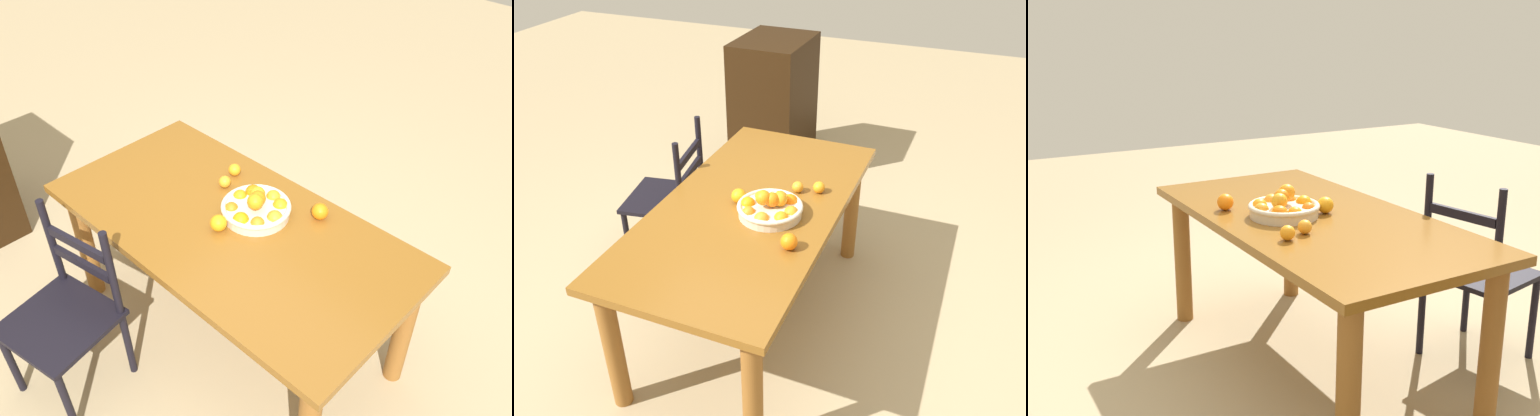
{
  "view_description": "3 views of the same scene",
  "coord_description": "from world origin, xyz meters",
  "views": [
    {
      "loc": [
        -1.42,
        1.31,
        2.42
      ],
      "look_at": [
        -0.05,
        -0.13,
        0.8
      ],
      "focal_mm": 38.7,
      "sensor_mm": 36.0,
      "label": 1
    },
    {
      "loc": [
        -2.17,
        -1.0,
        2.25
      ],
      "look_at": [
        -0.05,
        -0.13,
        0.8
      ],
      "focal_mm": 38.6,
      "sensor_mm": 36.0,
      "label": 2
    },
    {
      "loc": [
        2.37,
        -1.52,
        1.6
      ],
      "look_at": [
        -0.05,
        -0.13,
        0.8
      ],
      "focal_mm": 44.68,
      "sensor_mm": 36.0,
      "label": 3
    }
  ],
  "objects": [
    {
      "name": "fruit_bowl",
      "position": [
        -0.05,
        -0.13,
        0.81
      ],
      "size": [
        0.33,
        0.33,
        0.14
      ],
      "color": "beige",
      "rests_on": "dining_table"
    },
    {
      "name": "orange_loose_2",
      "position": [
        -0.28,
        -0.31,
        0.8
      ],
      "size": [
        0.08,
        0.08,
        0.08
      ],
      "primitive_type": "sphere",
      "color": "orange",
      "rests_on": "dining_table"
    },
    {
      "name": "orange_loose_3",
      "position": [
        0.21,
        -0.18,
        0.79
      ],
      "size": [
        0.06,
        0.06,
        0.06
      ],
      "primitive_type": "sphere",
      "color": "orange",
      "rests_on": "dining_table"
    },
    {
      "name": "orange_loose_1",
      "position": [
        0.25,
        -0.28,
        0.8
      ],
      "size": [
        0.06,
        0.06,
        0.06
      ],
      "primitive_type": "sphere",
      "color": "orange",
      "rests_on": "dining_table"
    },
    {
      "name": "dining_table",
      "position": [
        0.0,
        0.0,
        0.64
      ],
      "size": [
        1.76,
        0.89,
        0.76
      ],
      "color": "brown",
      "rests_on": "ground"
    },
    {
      "name": "ground_plane",
      "position": [
        0.0,
        0.0,
        0.0
      ],
      "size": [
        12.0,
        12.0,
        0.0
      ],
      "primitive_type": "plane",
      "color": "tan"
    },
    {
      "name": "chair_near_window",
      "position": [
        0.34,
        0.72,
        0.44
      ],
      "size": [
        0.51,
        0.51,
        0.93
      ],
      "rotation": [
        0.0,
        0.0,
        3.32
      ],
      "color": "black",
      "rests_on": "ground"
    },
    {
      "name": "cabinet",
      "position": [
        1.88,
        0.63,
        0.54
      ],
      "size": [
        0.7,
        0.55,
        1.08
      ],
      "primitive_type": "cube",
      "rotation": [
        0.0,
        0.0,
        -0.01
      ],
      "color": "black",
      "rests_on": "ground"
    },
    {
      "name": "orange_loose_0",
      "position": [
        0.0,
        0.07,
        0.8
      ],
      "size": [
        0.08,
        0.08,
        0.08
      ],
      "primitive_type": "sphere",
      "color": "orange",
      "rests_on": "dining_table"
    }
  ]
}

